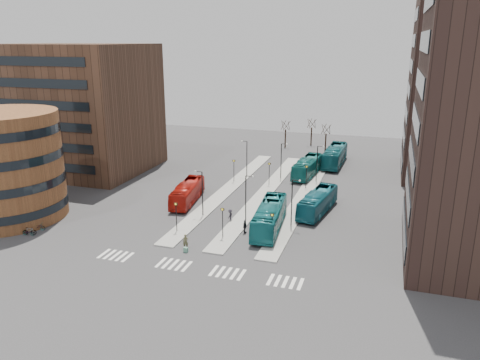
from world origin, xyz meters
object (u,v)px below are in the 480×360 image
(bicycle_mid, at_px, (29,231))
(commuter_a, at_px, (177,204))
(traveller, at_px, (186,242))
(teal_bus_c, at_px, (318,202))
(commuter_b, at_px, (245,226))
(red_bus, at_px, (187,193))
(teal_bus_b, at_px, (307,167))
(suitcase, at_px, (186,250))
(bicycle_far, at_px, (38,227))
(commuter_c, at_px, (230,215))
(bicycle_near, at_px, (29,232))
(teal_bus_a, at_px, (270,217))
(teal_bus_d, at_px, (335,156))

(bicycle_mid, bearing_deg, commuter_a, -65.37)
(traveller, relative_size, commuter_a, 0.95)
(teal_bus_c, distance_m, commuter_b, 12.28)
(red_bus, bearing_deg, teal_bus_b, 45.55)
(suitcase, distance_m, bicycle_mid, 20.04)
(traveller, bearing_deg, bicycle_mid, 166.36)
(bicycle_mid, xyz_separation_m, bicycle_far, (0.00, 1.44, -0.01))
(commuter_b, relative_size, bicycle_mid, 1.04)
(suitcase, height_order, commuter_c, commuter_c)
(teal_bus_c, xyz_separation_m, commuter_a, (-18.71, -5.05, -0.61))
(teal_bus_c, xyz_separation_m, bicycle_near, (-31.98, -18.55, -1.11))
(teal_bus_b, bearing_deg, commuter_b, -90.81)
(teal_bus_a, distance_m, teal_bus_b, 25.08)
(commuter_a, bearing_deg, teal_bus_b, -141.43)
(bicycle_mid, distance_m, bicycle_far, 1.44)
(bicycle_near, bearing_deg, commuter_a, -51.77)
(bicycle_mid, bearing_deg, suitcase, -106.51)
(suitcase, height_order, red_bus, red_bus)
(suitcase, relative_size, commuter_c, 0.35)
(teal_bus_b, xyz_separation_m, commuter_c, (-5.84, -24.06, -0.79))
(suitcase, xyz_separation_m, commuter_c, (1.66, 10.32, 0.51))
(commuter_c, bearing_deg, teal_bus_a, 85.22)
(teal_bus_c, height_order, commuter_c, teal_bus_c)
(commuter_a, relative_size, commuter_b, 1.06)
(teal_bus_c, bearing_deg, teal_bus_d, 100.92)
(red_bus, bearing_deg, commuter_c, -39.33)
(teal_bus_a, height_order, bicycle_mid, teal_bus_a)
(red_bus, height_order, teal_bus_a, teal_bus_a)
(teal_bus_b, relative_size, teal_bus_d, 0.89)
(suitcase, xyz_separation_m, bicycle_mid, (-19.99, -1.39, 0.21))
(teal_bus_a, distance_m, teal_bus_d, 34.21)
(teal_bus_b, relative_size, bicycle_far, 6.25)
(commuter_a, height_order, bicycle_mid, commuter_a)
(teal_bus_d, distance_m, commuter_b, 36.73)
(teal_bus_a, bearing_deg, teal_bus_d, 78.47)
(red_bus, height_order, bicycle_far, red_bus)
(commuter_c, height_order, bicycle_near, commuter_c)
(red_bus, xyz_separation_m, commuter_c, (8.29, -5.09, -0.67))
(suitcase, xyz_separation_m, teal_bus_c, (11.99, 16.98, 1.23))
(teal_bus_a, bearing_deg, bicycle_mid, -163.52)
(teal_bus_d, relative_size, commuter_b, 7.49)
(commuter_b, bearing_deg, suitcase, 151.30)
(teal_bus_d, bearing_deg, suitcase, -102.45)
(bicycle_far, bearing_deg, commuter_b, -89.18)
(suitcase, relative_size, teal_bus_c, 0.05)
(teal_bus_d, bearing_deg, bicycle_near, -122.80)
(teal_bus_a, relative_size, commuter_c, 7.49)
(teal_bus_a, height_order, commuter_b, teal_bus_a)
(teal_bus_a, xyz_separation_m, bicycle_far, (-27.18, -9.26, -1.18))
(teal_bus_d, height_order, commuter_b, teal_bus_d)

